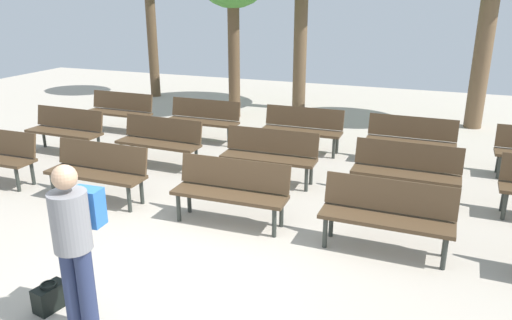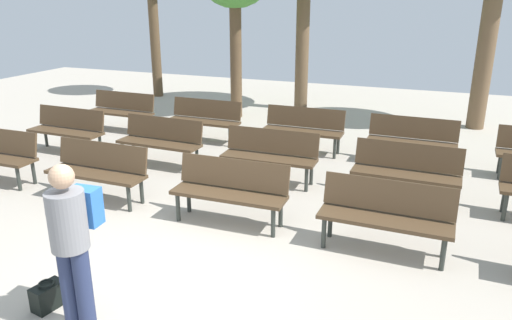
# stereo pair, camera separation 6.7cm
# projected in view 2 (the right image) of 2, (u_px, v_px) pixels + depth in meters

# --- Properties ---
(ground_plane) EXTENTS (25.80, 25.80, 0.00)m
(ground_plane) POSITION_uv_depth(u_px,v_px,m) (168.00, 280.00, 5.47)
(ground_plane) COLOR #B2A899
(bench_r0_c1) EXTENTS (1.60, 0.49, 0.87)m
(bench_r0_c1) POSITION_uv_depth(u_px,v_px,m) (98.00, 168.00, 7.47)
(bench_r0_c1) COLOR #4C3823
(bench_r0_c1) RESTS_ON ground_plane
(bench_r0_c2) EXTENTS (1.61, 0.50, 0.87)m
(bench_r0_c2) POSITION_uv_depth(u_px,v_px,m) (230.00, 188.00, 6.71)
(bench_r0_c2) COLOR #4C3823
(bench_r0_c2) RESTS_ON ground_plane
(bench_r0_c3) EXTENTS (1.61, 0.51, 0.87)m
(bench_r0_c3) POSITION_uv_depth(u_px,v_px,m) (386.00, 212.00, 5.95)
(bench_r0_c3) COLOR #4C3823
(bench_r0_c3) RESTS_ON ground_plane
(bench_r1_c0) EXTENTS (1.61, 0.52, 0.87)m
(bench_r1_c0) POSITION_uv_depth(u_px,v_px,m) (68.00, 127.00, 9.74)
(bench_r1_c0) COLOR #4C3823
(bench_r1_c0) RESTS_ON ground_plane
(bench_r1_c1) EXTENTS (1.62, 0.54, 0.87)m
(bench_r1_c1) POSITION_uv_depth(u_px,v_px,m) (161.00, 139.00, 8.99)
(bench_r1_c1) COLOR #4C3823
(bench_r1_c1) RESTS_ON ground_plane
(bench_r1_c2) EXTENTS (1.61, 0.50, 0.87)m
(bench_r1_c2) POSITION_uv_depth(u_px,v_px,m) (270.00, 153.00, 8.19)
(bench_r1_c2) COLOR #4C3823
(bench_r1_c2) RESTS_ON ground_plane
(bench_r1_c3) EXTENTS (1.61, 0.52, 0.87)m
(bench_r1_c3) POSITION_uv_depth(u_px,v_px,m) (406.00, 169.00, 7.43)
(bench_r1_c3) COLOR #4C3823
(bench_r1_c3) RESTS_ON ground_plane
(bench_r2_c0) EXTENTS (1.61, 0.51, 0.87)m
(bench_r2_c0) POSITION_uv_depth(u_px,v_px,m) (122.00, 109.00, 11.30)
(bench_r2_c0) COLOR #4C3823
(bench_r2_c0) RESTS_ON ground_plane
(bench_r2_c1) EXTENTS (1.60, 0.49, 0.87)m
(bench_r2_c1) POSITION_uv_depth(u_px,v_px,m) (205.00, 118.00, 10.51)
(bench_r2_c1) COLOR #4C3823
(bench_r2_c1) RESTS_ON ground_plane
(bench_r2_c2) EXTENTS (1.60, 0.48, 0.87)m
(bench_r2_c2) POSITION_uv_depth(u_px,v_px,m) (303.00, 127.00, 9.77)
(bench_r2_c2) COLOR #4C3823
(bench_r2_c2) RESTS_ON ground_plane
(bench_r2_c3) EXTENTS (1.61, 0.51, 0.87)m
(bench_r2_c3) POSITION_uv_depth(u_px,v_px,m) (412.00, 138.00, 9.02)
(bench_r2_c3) COLOR #4C3823
(bench_r2_c3) RESTS_ON ground_plane
(visitor_with_backpack) EXTENTS (0.36, 0.54, 1.65)m
(visitor_with_backpack) POSITION_uv_depth(u_px,v_px,m) (73.00, 238.00, 4.42)
(visitor_with_backpack) COLOR navy
(visitor_with_backpack) RESTS_ON ground_plane
(handbag) EXTENTS (0.24, 0.35, 0.29)m
(handbag) POSITION_uv_depth(u_px,v_px,m) (48.00, 296.00, 4.94)
(handbag) COLOR black
(handbag) RESTS_ON ground_plane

